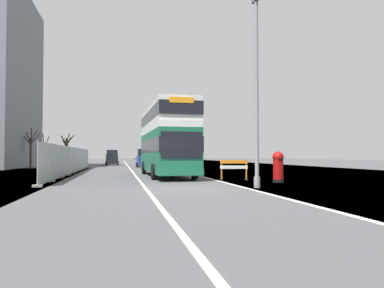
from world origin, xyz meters
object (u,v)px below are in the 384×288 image
roadworks_barrier (234,167)px  car_oncoming_near (144,159)px  lamppost_foreground (257,97)px  car_receding_mid (112,158)px  double_decker_bus (166,139)px  red_pillar_postbox (278,165)px

roadworks_barrier → car_oncoming_near: 24.78m
lamppost_foreground → car_oncoming_near: size_ratio=2.34×
car_oncoming_near → car_receding_mid: car_receding_mid is taller
double_decker_bus → red_pillar_postbox: size_ratio=6.79×
car_oncoming_near → car_receding_mid: size_ratio=0.92×
red_pillar_postbox → roadworks_barrier: size_ratio=1.01×
double_decker_bus → car_receding_mid: double_decker_bus is taller
red_pillar_postbox → roadworks_barrier: (-1.78, 2.34, -0.18)m
roadworks_barrier → car_receding_mid: 34.85m
car_oncoming_near → red_pillar_postbox: bearing=-78.4°
red_pillar_postbox → roadworks_barrier: red_pillar_postbox is taller
car_receding_mid → roadworks_barrier: bearing=-77.0°
double_decker_bus → roadworks_barrier: (3.52, -4.72, -1.86)m
double_decker_bus → red_pillar_postbox: 8.99m
double_decker_bus → car_oncoming_near: double_decker_bus is taller
double_decker_bus → car_receding_mid: bearing=98.4°
double_decker_bus → car_receding_mid: (-4.31, 29.23, -1.55)m
roadworks_barrier → lamppost_foreground: bearing=-96.4°
double_decker_bus → lamppost_foreground: size_ratio=1.30×
red_pillar_postbox → car_receding_mid: (-9.60, 36.30, 0.13)m
double_decker_bus → red_pillar_postbox: (5.30, -7.07, -1.68)m
double_decker_bus → car_receding_mid: 29.59m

